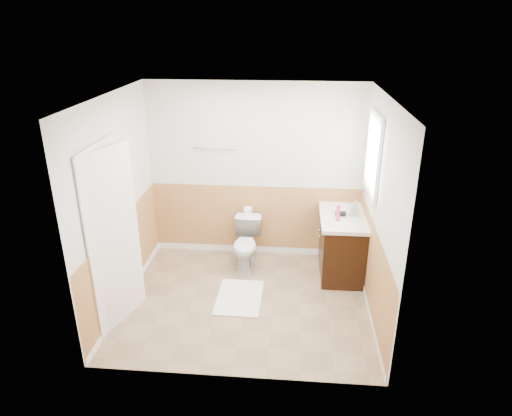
# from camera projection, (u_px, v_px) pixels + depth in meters

# --- Properties ---
(floor) EXTENTS (3.00, 3.00, 0.00)m
(floor) POSITION_uv_depth(u_px,v_px,m) (246.00, 301.00, 5.66)
(floor) COLOR #8C7051
(floor) RESTS_ON ground
(ceiling) EXTENTS (3.00, 3.00, 0.00)m
(ceiling) POSITION_uv_depth(u_px,v_px,m) (244.00, 96.00, 4.70)
(ceiling) COLOR white
(ceiling) RESTS_ON floor
(wall_back) EXTENTS (3.00, 0.00, 3.00)m
(wall_back) POSITION_uv_depth(u_px,v_px,m) (255.00, 172.00, 6.38)
(wall_back) COLOR silver
(wall_back) RESTS_ON floor
(wall_front) EXTENTS (3.00, 0.00, 3.00)m
(wall_front) POSITION_uv_depth(u_px,v_px,m) (229.00, 265.00, 3.99)
(wall_front) COLOR silver
(wall_front) RESTS_ON floor
(wall_left) EXTENTS (0.00, 3.00, 3.00)m
(wall_left) POSITION_uv_depth(u_px,v_px,m) (117.00, 204.00, 5.30)
(wall_left) COLOR silver
(wall_left) RESTS_ON floor
(wall_right) EXTENTS (0.00, 3.00, 3.00)m
(wall_right) POSITION_uv_depth(u_px,v_px,m) (379.00, 213.00, 5.06)
(wall_right) COLOR silver
(wall_right) RESTS_ON floor
(wainscot_back) EXTENTS (3.00, 0.00, 3.00)m
(wainscot_back) POSITION_uv_depth(u_px,v_px,m) (255.00, 221.00, 6.65)
(wainscot_back) COLOR tan
(wainscot_back) RESTS_ON floor
(wainscot_front) EXTENTS (3.00, 0.00, 3.00)m
(wainscot_front) POSITION_uv_depth(u_px,v_px,m) (231.00, 334.00, 4.29)
(wainscot_front) COLOR tan
(wainscot_front) RESTS_ON floor
(wainscot_left) EXTENTS (0.00, 2.60, 2.60)m
(wainscot_left) POSITION_uv_depth(u_px,v_px,m) (125.00, 260.00, 5.59)
(wainscot_left) COLOR tan
(wainscot_left) RESTS_ON floor
(wainscot_right) EXTENTS (0.00, 2.60, 2.60)m
(wainscot_right) POSITION_uv_depth(u_px,v_px,m) (372.00, 271.00, 5.35)
(wainscot_right) COLOR tan
(wainscot_right) RESTS_ON floor
(toilet) EXTENTS (0.39, 0.67, 0.68)m
(toilet) POSITION_uv_depth(u_px,v_px,m) (246.00, 245.00, 6.33)
(toilet) COLOR silver
(toilet) RESTS_ON floor
(bath_mat) EXTENTS (0.56, 0.81, 0.02)m
(bath_mat) POSITION_uv_depth(u_px,v_px,m) (239.00, 297.00, 5.71)
(bath_mat) COLOR white
(bath_mat) RESTS_ON floor
(vanity_cabinet) EXTENTS (0.55, 1.10, 0.80)m
(vanity_cabinet) POSITION_uv_depth(u_px,v_px,m) (341.00, 244.00, 6.22)
(vanity_cabinet) COLOR black
(vanity_cabinet) RESTS_ON floor
(vanity_knob_left) EXTENTS (0.03, 0.03, 0.03)m
(vanity_knob_left) POSITION_uv_depth(u_px,v_px,m) (320.00, 236.00, 6.10)
(vanity_knob_left) COLOR silver
(vanity_knob_left) RESTS_ON vanity_cabinet
(vanity_knob_right) EXTENTS (0.03, 0.03, 0.03)m
(vanity_knob_right) POSITION_uv_depth(u_px,v_px,m) (319.00, 230.00, 6.28)
(vanity_knob_right) COLOR silver
(vanity_knob_right) RESTS_ON vanity_cabinet
(countertop) EXTENTS (0.60, 1.15, 0.05)m
(countertop) POSITION_uv_depth(u_px,v_px,m) (343.00, 215.00, 6.06)
(countertop) COLOR white
(countertop) RESTS_ON vanity_cabinet
(sink_basin) EXTENTS (0.36, 0.36, 0.02)m
(sink_basin) POSITION_uv_depth(u_px,v_px,m) (343.00, 208.00, 6.18)
(sink_basin) COLOR silver
(sink_basin) RESTS_ON countertop
(faucet) EXTENTS (0.02, 0.02, 0.14)m
(faucet) POSITION_uv_depth(u_px,v_px,m) (356.00, 205.00, 6.14)
(faucet) COLOR silver
(faucet) RESTS_ON countertop
(lotion_bottle) EXTENTS (0.05, 0.05, 0.22)m
(lotion_bottle) POSITION_uv_depth(u_px,v_px,m) (338.00, 213.00, 5.78)
(lotion_bottle) COLOR #E13A7E
(lotion_bottle) RESTS_ON countertop
(soap_dispenser) EXTENTS (0.09, 0.09, 0.19)m
(soap_dispenser) POSITION_uv_depth(u_px,v_px,m) (354.00, 209.00, 5.95)
(soap_dispenser) COLOR #9AA3AD
(soap_dispenser) RESTS_ON countertop
(hair_dryer_body) EXTENTS (0.14, 0.07, 0.07)m
(hair_dryer_body) POSITION_uv_depth(u_px,v_px,m) (340.00, 214.00, 5.96)
(hair_dryer_body) COLOR black
(hair_dryer_body) RESTS_ON countertop
(hair_dryer_handle) EXTENTS (0.03, 0.03, 0.07)m
(hair_dryer_handle) POSITION_uv_depth(u_px,v_px,m) (338.00, 216.00, 5.96)
(hair_dryer_handle) COLOR black
(hair_dryer_handle) RESTS_ON countertop
(mirror_panel) EXTENTS (0.02, 0.35, 0.90)m
(mirror_panel) POSITION_uv_depth(u_px,v_px,m) (366.00, 158.00, 5.96)
(mirror_panel) COLOR silver
(mirror_panel) RESTS_ON wall_right
(window_frame) EXTENTS (0.04, 0.80, 1.00)m
(window_frame) POSITION_uv_depth(u_px,v_px,m) (373.00, 154.00, 5.41)
(window_frame) COLOR white
(window_frame) RESTS_ON wall_right
(window_glass) EXTENTS (0.01, 0.70, 0.90)m
(window_glass) POSITION_uv_depth(u_px,v_px,m) (375.00, 154.00, 5.41)
(window_glass) COLOR white
(window_glass) RESTS_ON wall_right
(door) EXTENTS (0.29, 0.78, 2.04)m
(door) POSITION_uv_depth(u_px,v_px,m) (114.00, 239.00, 4.97)
(door) COLOR white
(door) RESTS_ON wall_left
(door_frame) EXTENTS (0.02, 0.92, 2.10)m
(door_frame) POSITION_uv_depth(u_px,v_px,m) (107.00, 238.00, 4.97)
(door_frame) COLOR white
(door_frame) RESTS_ON wall_left
(door_knob) EXTENTS (0.06, 0.06, 0.06)m
(door_knob) POSITION_uv_depth(u_px,v_px,m) (130.00, 232.00, 5.29)
(door_knob) COLOR silver
(door_knob) RESTS_ON door
(towel_bar) EXTENTS (0.62, 0.02, 0.02)m
(towel_bar) POSITION_uv_depth(u_px,v_px,m) (215.00, 148.00, 6.24)
(towel_bar) COLOR silver
(towel_bar) RESTS_ON wall_back
(tp_holder_bar) EXTENTS (0.14, 0.02, 0.02)m
(tp_holder_bar) POSITION_uv_depth(u_px,v_px,m) (248.00, 210.00, 6.53)
(tp_holder_bar) COLOR silver
(tp_holder_bar) RESTS_ON wall_back
(tp_roll) EXTENTS (0.10, 0.11, 0.11)m
(tp_roll) POSITION_uv_depth(u_px,v_px,m) (248.00, 210.00, 6.53)
(tp_roll) COLOR white
(tp_roll) RESTS_ON tp_holder_bar
(tp_sheet) EXTENTS (0.10, 0.01, 0.16)m
(tp_sheet) POSITION_uv_depth(u_px,v_px,m) (248.00, 217.00, 6.57)
(tp_sheet) COLOR white
(tp_sheet) RESTS_ON tp_roll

